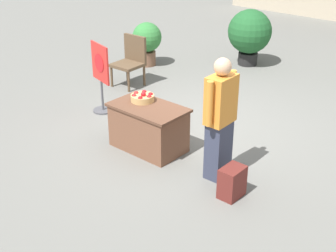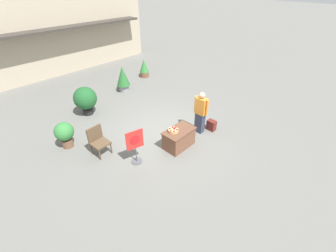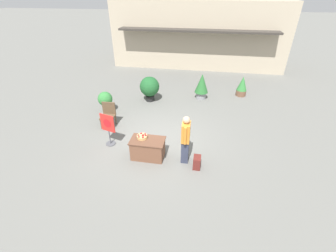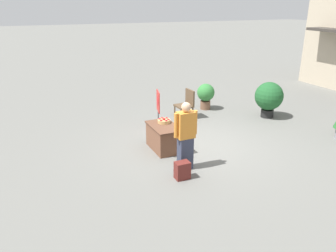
# 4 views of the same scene
# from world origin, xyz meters

# --- Properties ---
(ground_plane) EXTENTS (120.00, 120.00, 0.00)m
(ground_plane) POSITION_xyz_m (0.00, 0.00, 0.00)
(ground_plane) COLOR slate
(storefront_building) EXTENTS (11.99, 4.67, 4.40)m
(storefront_building) POSITION_xyz_m (0.73, 10.85, 2.21)
(storefront_building) COLOR #B7A88E
(storefront_building) RESTS_ON ground_plane
(display_table) EXTENTS (1.16, 0.70, 0.70)m
(display_table) POSITION_xyz_m (-0.15, -0.98, 0.35)
(display_table) COLOR brown
(display_table) RESTS_ON ground_plane
(apple_basket) EXTENTS (0.36, 0.36, 0.16)m
(apple_basket) POSITION_xyz_m (-0.36, -0.89, 0.76)
(apple_basket) COLOR tan
(apple_basket) RESTS_ON display_table
(person_visitor) EXTENTS (0.27, 0.61, 1.71)m
(person_visitor) POSITION_xyz_m (1.11, -0.95, 0.87)
(person_visitor) COLOR #33384C
(person_visitor) RESTS_ON ground_plane
(backpack) EXTENTS (0.24, 0.34, 0.42)m
(backpack) POSITION_xyz_m (1.54, -1.24, 0.21)
(backpack) COLOR maroon
(backpack) RESTS_ON ground_plane
(poster_board) EXTENTS (0.57, 0.36, 1.25)m
(poster_board) POSITION_xyz_m (-1.74, -0.50, 0.68)
(poster_board) COLOR #4C4C51
(poster_board) RESTS_ON ground_plane
(patio_chair) EXTENTS (0.57, 0.57, 1.01)m
(patio_chair) POSITION_xyz_m (-2.31, 0.81, 0.56)
(patio_chair) COLOR brown
(patio_chair) RESTS_ON ground_plane
(potted_plant_far_left) EXTENTS (0.99, 0.99, 1.27)m
(potted_plant_far_left) POSITION_xyz_m (-1.20, 3.51, 0.74)
(potted_plant_far_left) COLOR black
(potted_plant_far_left) RESTS_ON ground_plane
(potted_plant_near_right) EXTENTS (0.54, 0.54, 1.07)m
(potted_plant_near_right) POSITION_xyz_m (3.53, 5.01, 0.54)
(potted_plant_near_right) COLOR brown
(potted_plant_near_right) RESTS_ON ground_plane
(potted_plant_near_left) EXTENTS (0.70, 0.70, 1.34)m
(potted_plant_near_left) POSITION_xyz_m (1.40, 4.26, 0.73)
(potted_plant_near_left) COLOR gray
(potted_plant_near_left) RESTS_ON ground_plane
(potted_plant_far_right) EXTENTS (0.67, 0.67, 0.99)m
(potted_plant_far_right) POSITION_xyz_m (-2.93, 1.95, 0.59)
(potted_plant_far_right) COLOR brown
(potted_plant_far_right) RESTS_ON ground_plane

